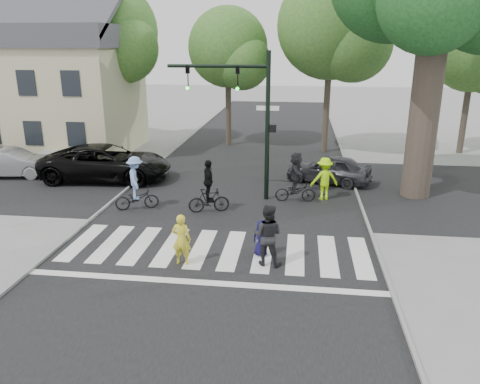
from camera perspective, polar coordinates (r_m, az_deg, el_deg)
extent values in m
plane|color=gray|center=(14.14, -3.60, -8.66)|extent=(120.00, 120.00, 0.00)
cube|color=black|center=(18.68, -0.74, -1.86)|extent=(10.00, 70.00, 0.01)
cube|color=black|center=(21.51, 0.37, 0.81)|extent=(70.00, 10.00, 0.01)
cube|color=gray|center=(19.97, -15.25, -1.06)|extent=(0.10, 70.00, 0.10)
cube|color=gray|center=(18.68, 14.80, -2.33)|extent=(0.10, 70.00, 0.10)
cube|color=silver|center=(16.37, -18.66, -5.76)|extent=(0.55, 3.00, 0.01)
cube|color=silver|center=(15.97, -15.41, -6.04)|extent=(0.55, 3.00, 0.01)
cube|color=silver|center=(15.63, -12.00, -6.32)|extent=(0.55, 3.00, 0.01)
cube|color=silver|center=(15.34, -8.44, -6.58)|extent=(0.55, 3.00, 0.01)
cube|color=silver|center=(15.11, -4.76, -6.83)|extent=(0.55, 3.00, 0.01)
cube|color=silver|center=(14.95, -0.98, -7.06)|extent=(0.55, 3.00, 0.01)
cube|color=silver|center=(14.85, 2.87, -7.26)|extent=(0.55, 3.00, 0.01)
cube|color=silver|center=(14.82, 6.76, -7.42)|extent=(0.55, 3.00, 0.01)
cube|color=silver|center=(14.85, 10.65, -7.56)|extent=(0.55, 3.00, 0.01)
cube|color=silver|center=(14.95, 14.51, -7.65)|extent=(0.55, 3.00, 0.01)
cube|color=silver|center=(13.09, -4.59, -10.94)|extent=(10.00, 0.30, 0.01)
cylinder|color=black|center=(18.95, 3.36, 7.77)|extent=(0.18, 0.18, 6.00)
cylinder|color=black|center=(18.92, -2.77, 15.08)|extent=(4.00, 0.14, 0.14)
imported|color=black|center=(18.83, -0.28, 13.72)|extent=(0.16, 0.20, 1.00)
sphere|color=#19E533|center=(18.74, -0.33, 12.47)|extent=(0.14, 0.14, 0.14)
imported|color=black|center=(19.19, -6.38, 13.69)|extent=(0.16, 0.20, 1.00)
sphere|color=#19E533|center=(19.11, -6.43, 12.47)|extent=(0.14, 0.14, 0.14)
cube|color=black|center=(18.94, 4.03, 7.75)|extent=(0.28, 0.18, 0.30)
cube|color=#FF660C|center=(18.93, 4.37, 7.74)|extent=(0.02, 0.14, 0.20)
cube|color=white|center=(18.83, 3.40, 10.17)|extent=(0.90, 0.04, 0.18)
cylinder|color=brown|center=(20.73, 21.52, 8.84)|extent=(1.20, 1.20, 7.00)
cylinder|color=brown|center=(20.43, 23.49, 17.00)|extent=(1.29, 1.74, 2.93)
cylinder|color=brown|center=(33.19, -22.93, 10.70)|extent=(0.36, 0.36, 5.95)
sphere|color=#2C642F|center=(33.02, -23.67, 16.53)|extent=(5.20, 5.20, 5.20)
sphere|color=#2C642F|center=(31.84, -22.53, 15.13)|extent=(3.64, 3.64, 3.64)
cylinder|color=brown|center=(30.52, -15.13, 11.43)|extent=(0.36, 0.36, 6.44)
sphere|color=#2C642F|center=(30.37, -15.72, 18.33)|extent=(5.80, 5.80, 5.80)
sphere|color=#2C642F|center=(29.14, -14.04, 16.69)|extent=(4.06, 4.06, 4.06)
cylinder|color=brown|center=(29.76, -1.43, 11.06)|extent=(0.36, 0.36, 5.60)
sphere|color=#2C642F|center=(29.56, -1.48, 17.23)|extent=(4.80, 4.80, 4.80)
sphere|color=#2C642F|center=(28.73, 0.27, 15.62)|extent=(3.36, 3.36, 3.36)
cylinder|color=brown|center=(28.11, 10.58, 11.52)|extent=(0.36, 0.36, 6.72)
sphere|color=#2C642F|center=(27.97, 11.05, 19.36)|extent=(6.00, 6.00, 6.00)
sphere|color=#2C642F|center=(27.16, 13.68, 17.22)|extent=(4.20, 4.20, 4.20)
cylinder|color=brown|center=(30.47, 25.82, 9.35)|extent=(0.36, 0.36, 5.46)
sphere|color=#2C642F|center=(30.26, 26.64, 15.17)|extent=(4.60, 4.60, 4.60)
cube|color=#B8B686|center=(30.07, -20.81, 10.38)|extent=(8.00, 7.00, 6.00)
cube|color=#47474C|center=(29.89, -21.59, 17.22)|extent=(8.40, 7.40, 1.20)
cube|color=#47474C|center=(28.29, -23.68, 19.06)|extent=(8.40, 3.69, 2.44)
cube|color=#47474C|center=(31.56, -20.16, 19.16)|extent=(8.40, 3.69, 2.44)
cube|color=black|center=(27.21, -23.90, 6.57)|extent=(1.00, 0.06, 1.30)
cube|color=black|center=(26.90, -24.60, 11.99)|extent=(1.00, 0.06, 1.30)
cube|color=black|center=(26.06, -19.34, 6.66)|extent=(1.00, 0.06, 1.30)
cube|color=black|center=(25.73, -19.94, 12.33)|extent=(1.00, 0.06, 1.30)
cube|color=gray|center=(26.49, -21.06, 3.75)|extent=(2.00, 1.20, 0.80)
imported|color=yellow|center=(13.85, -7.15, -5.77)|extent=(0.59, 0.41, 1.57)
imported|color=#130F3E|center=(14.38, 2.62, -5.63)|extent=(0.65, 0.53, 1.15)
imported|color=black|center=(13.70, 3.36, -5.25)|extent=(1.01, 0.84, 1.87)
imported|color=black|center=(18.77, -12.46, -0.79)|extent=(1.78, 1.14, 0.88)
imported|color=#7494CC|center=(18.53, -12.63, 1.69)|extent=(0.97, 1.24, 1.69)
imported|color=black|center=(18.06, -3.82, -1.02)|extent=(1.65, 0.88, 0.95)
imported|color=black|center=(17.82, -3.87, 1.33)|extent=(0.66, 1.04, 1.64)
imported|color=black|center=(19.39, 6.76, 0.08)|extent=(1.67, 0.67, 0.86)
imported|color=black|center=(19.16, 6.85, 2.43)|extent=(0.58, 1.56, 1.65)
imported|color=black|center=(23.10, -15.98, 3.45)|extent=(6.20, 3.16, 1.68)
imported|color=#A0A2A6|center=(25.41, -26.20, 3.23)|extent=(4.39, 2.05, 1.39)
imported|color=#2F2F34|center=(22.17, 10.76, 2.78)|extent=(4.18, 2.66, 1.33)
imported|color=#B4FE0B|center=(19.69, 10.25, 1.60)|extent=(1.29, 0.94, 1.79)
imported|color=black|center=(20.98, 10.13, 2.23)|extent=(0.62, 0.47, 1.52)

